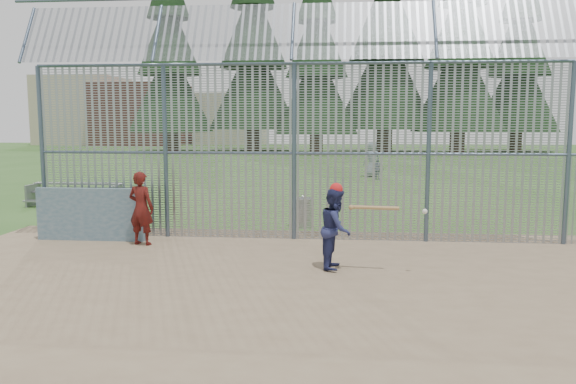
# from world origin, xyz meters

# --- Properties ---
(ground) EXTENTS (120.00, 120.00, 0.00)m
(ground) POSITION_xyz_m (0.00, 0.00, 0.00)
(ground) COLOR #2D511E
(ground) RESTS_ON ground
(dirt_infield) EXTENTS (14.00, 10.00, 0.02)m
(dirt_infield) POSITION_xyz_m (0.00, -0.50, 0.01)
(dirt_infield) COLOR #756047
(dirt_infield) RESTS_ON ground
(dugout_wall) EXTENTS (2.50, 0.12, 1.20)m
(dugout_wall) POSITION_xyz_m (-4.60, 2.90, 0.62)
(dugout_wall) COLOR #38566B
(dugout_wall) RESTS_ON dirt_infield
(batter) EXTENTS (0.65, 0.79, 1.49)m
(batter) POSITION_xyz_m (0.98, 0.97, 0.76)
(batter) COLOR navy
(batter) RESTS_ON dirt_infield
(onlooker) EXTENTS (0.67, 0.52, 1.62)m
(onlooker) POSITION_xyz_m (-3.29, 2.58, 0.83)
(onlooker) COLOR maroon
(onlooker) RESTS_ON dirt_infield
(bg_kid_standing) EXTENTS (1.00, 0.82, 1.75)m
(bg_kid_standing) POSITION_xyz_m (2.62, 18.65, 0.88)
(bg_kid_standing) COLOR slate
(bg_kid_standing) RESTS_ON ground
(bg_kid_seated) EXTENTS (0.61, 0.34, 0.98)m
(bg_kid_seated) POSITION_xyz_m (2.82, 17.36, 0.49)
(bg_kid_seated) COLOR slate
(bg_kid_seated) RESTS_ON ground
(batting_gear) EXTENTS (1.72, 0.46, 0.50)m
(batting_gear) POSITION_xyz_m (1.19, 0.92, 1.40)
(batting_gear) COLOR red
(batting_gear) RESTS_ON ground
(trash_can) EXTENTS (0.56, 0.56, 0.82)m
(trash_can) POSITION_xyz_m (0.10, 5.11, 0.38)
(trash_can) COLOR gray
(trash_can) RESTS_ON ground
(bleacher) EXTENTS (3.00, 0.95, 0.72)m
(bleacher) POSITION_xyz_m (-7.48, 8.01, 0.41)
(bleacher) COLOR gray
(bleacher) RESTS_ON ground
(backstop_fence) EXTENTS (20.09, 0.81, 5.30)m
(backstop_fence) POSITION_xyz_m (1.81, 3.43, 2.36)
(backstop_fence) COLOR #47566B
(backstop_fence) RESTS_ON ground
(conifer_row) EXTENTS (38.48, 12.26, 20.20)m
(conifer_row) POSITION_xyz_m (1.93, 41.51, 10.83)
(conifer_row) COLOR #332319
(conifer_row) RESTS_ON ground
(distant_buildings) EXTENTS (26.50, 10.50, 8.00)m
(distant_buildings) POSITION_xyz_m (-23.18, 56.49, 3.60)
(distant_buildings) COLOR brown
(distant_buildings) RESTS_ON ground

